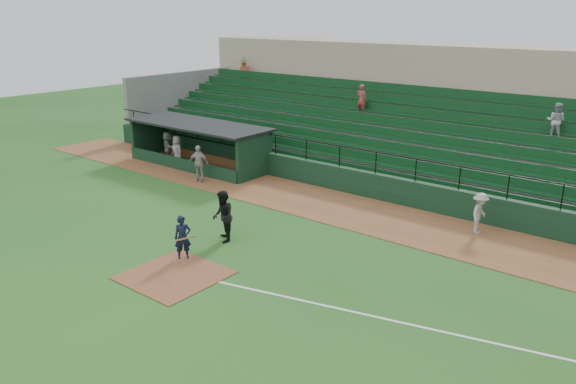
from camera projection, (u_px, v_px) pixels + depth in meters
The scene contains 12 objects.
ground at pixel (197, 265), 19.42m from camera, with size 90.00×90.00×0.00m, color #23551B.
warning_track at pixel (330, 205), 25.36m from camera, with size 40.00×4.00×0.03m, color brown.
home_plate_dirt at pixel (175, 275), 18.68m from camera, with size 3.00×3.00×0.03m, color brown.
foul_line at pixel (428, 329), 15.55m from camera, with size 18.00×0.09×0.01m, color white.
stadium_structure at pixel (419, 127), 30.95m from camera, with size 38.00×13.08×6.40m.
dugout at pixel (204, 141), 31.93m from camera, with size 8.90×3.20×2.42m.
batter_at_plate at pixel (183, 238), 19.68m from camera, with size 1.12×0.72×1.61m.
umpire at pixel (223, 216), 21.20m from camera, with size 0.96×0.75×1.98m, color black.
runner at pixel (480, 213), 21.93m from camera, with size 1.06×0.61×1.64m, color #AAA59F.
dugout_player_a at pixel (199, 163), 28.70m from camera, with size 1.10×0.46×1.87m, color #A9A39E.
dugout_player_b at pixel (177, 151), 31.45m from camera, with size 0.86×0.56×1.75m, color gray.
dugout_player_c at pixel (168, 146), 32.72m from camera, with size 1.60×0.51×1.72m, color #A29D98.
Camera 1 is at (13.53, -11.87, 8.34)m, focal length 35.24 mm.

